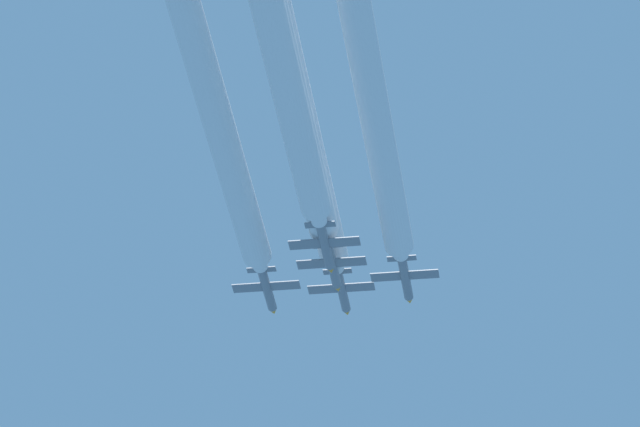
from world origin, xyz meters
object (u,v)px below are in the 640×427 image
at_px(jet_high_trail, 325,246).
at_px(jet_slot, 332,265).
at_px(jet_left_wingman, 267,289).
at_px(jet_right_wingman, 405,278).
at_px(jet_lead, 342,290).

bearing_deg(jet_high_trail, jet_slot, 90.70).
distance_m(jet_left_wingman, jet_slot, 11.32).
relative_size(jet_slot, jet_high_trail, 1.00).
relative_size(jet_right_wingman, jet_slot, 1.00).
bearing_deg(jet_right_wingman, jet_high_trail, -119.80).
bearing_deg(jet_left_wingman, jet_high_trail, -57.87).
bearing_deg(jet_left_wingman, jet_right_wingman, -0.23).
xyz_separation_m(jet_left_wingman, jet_right_wingman, (17.57, -0.07, 0.29)).
bearing_deg(jet_slot, jet_high_trail, -89.30).
relative_size(jet_lead, jet_left_wingman, 1.00).
distance_m(jet_left_wingman, jet_right_wingman, 17.58).
distance_m(jet_right_wingman, jet_slot, 10.79).
bearing_deg(jet_slot, jet_right_wingman, 37.78).
height_order(jet_right_wingman, jet_high_trail, jet_right_wingman).
bearing_deg(jet_slot, jet_left_wingman, 143.99).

